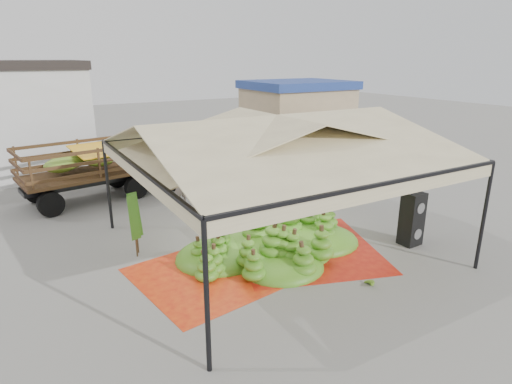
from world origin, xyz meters
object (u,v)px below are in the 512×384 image
speaker_stack (412,219)px  truck_left (117,160)px  truck_right (296,136)px  vendor (180,185)px  banana_heap (276,230)px

speaker_stack → truck_left: bearing=121.7°
truck_left → truck_right: size_ratio=0.94×
truck_left → truck_right: 9.42m
speaker_stack → truck_left: 11.74m
vendor → truck_right: bearing=-173.9°
banana_heap → vendor: vendor is taller
truck_left → truck_right: bearing=-6.5°
banana_heap → vendor: bearing=99.9°
speaker_stack → truck_right: (2.86, 10.20, 0.71)m
vendor → truck_right: 8.28m
speaker_stack → truck_right: truck_right is taller
truck_left → truck_right: truck_right is taller
truck_left → truck_right: (9.40, 0.47, 0.08)m
speaker_stack → truck_left: (-6.54, 9.73, 0.62)m
truck_left → speaker_stack: bearing=-65.5°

